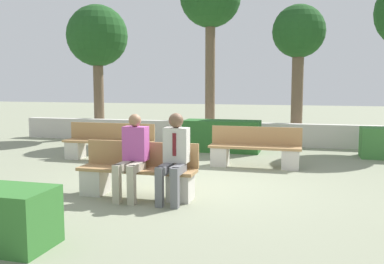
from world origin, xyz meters
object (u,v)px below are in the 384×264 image
(person_seated_man, at_px, (174,153))
(tree_center_left, at_px, (210,1))
(bench_front, at_px, (138,176))
(bench_left_side, at_px, (109,145))
(tree_center_right, at_px, (299,37))
(bench_right_side, at_px, (255,151))
(tree_leftmost, at_px, (97,38))
(person_seated_woman, at_px, (133,152))

(person_seated_man, relative_size, tree_center_left, 0.24)
(bench_front, xyz_separation_m, bench_left_side, (-1.95, 2.94, 0.01))
(bench_front, distance_m, tree_center_right, 7.82)
(bench_front, height_order, tree_center_left, tree_center_left)
(person_seated_man, xyz_separation_m, tree_center_right, (1.64, 7.05, 2.43))
(bench_right_side, bearing_deg, tree_leftmost, 136.02)
(person_seated_man, relative_size, tree_leftmost, 0.31)
(person_seated_man, distance_m, person_seated_woman, 0.68)
(tree_center_left, bearing_deg, tree_center_right, -13.47)
(bench_left_side, distance_m, bench_right_side, 3.48)
(person_seated_man, xyz_separation_m, person_seated_woman, (-0.68, -0.00, -0.02))
(bench_left_side, relative_size, tree_center_left, 0.39)
(tree_leftmost, bearing_deg, bench_left_side, -59.94)
(bench_right_side, bearing_deg, bench_left_side, 170.13)
(bench_left_side, height_order, person_seated_woman, person_seated_woman)
(person_seated_woman, bearing_deg, bench_left_side, 122.14)
(tree_center_right, bearing_deg, bench_right_side, -101.04)
(tree_center_right, bearing_deg, person_seated_man, -103.07)
(bench_right_side, relative_size, tree_leftmost, 0.45)
(bench_left_side, bearing_deg, person_seated_man, -47.50)
(bench_front, bearing_deg, bench_right_side, 62.70)
(tree_center_right, bearing_deg, bench_left_side, -136.96)
(person_seated_man, xyz_separation_m, tree_leftmost, (-4.83, 6.90, 2.56))
(tree_center_left, height_order, tree_center_right, tree_center_left)
(tree_leftmost, xyz_separation_m, tree_center_right, (6.47, 0.15, -0.12))
(bench_left_side, bearing_deg, tree_leftmost, 122.15)
(bench_right_side, xyz_separation_m, person_seated_man, (-0.87, -3.10, 0.42))
(bench_front, xyz_separation_m, tree_center_right, (2.30, 6.91, 2.85))
(bench_front, bearing_deg, bench_left_side, 123.63)
(person_seated_woman, bearing_deg, bench_right_side, 63.51)
(person_seated_man, bearing_deg, bench_left_side, 130.40)
(tree_leftmost, bearing_deg, bench_front, -58.36)
(bench_left_side, xyz_separation_m, bench_right_side, (3.48, 0.03, -0.01))
(bench_right_side, height_order, tree_center_left, tree_center_left)
(person_seated_woman, xyz_separation_m, tree_leftmost, (-4.15, 6.90, 2.58))
(bench_left_side, height_order, bench_right_side, same)
(person_seated_woman, xyz_separation_m, tree_center_right, (2.32, 7.05, 2.46))
(bench_right_side, bearing_deg, person_seated_man, -115.91)
(bench_left_side, bearing_deg, tree_center_right, 45.14)
(bench_left_side, distance_m, tree_center_left, 6.39)
(bench_right_side, relative_size, tree_center_left, 0.35)
(bench_front, distance_m, bench_left_side, 3.53)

